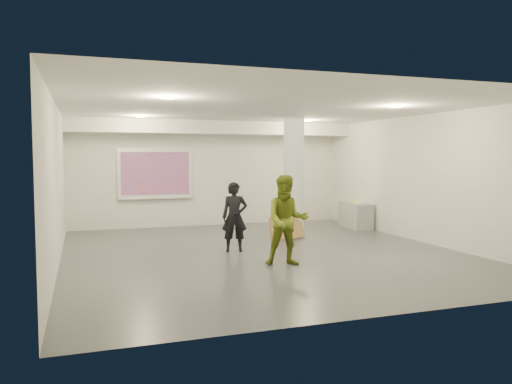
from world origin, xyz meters
name	(u,v)px	position (x,y,z in m)	size (l,w,h in m)	color
floor	(262,252)	(0.00, 0.00, 0.00)	(8.00, 9.00, 0.01)	#3C4044
ceiling	(262,109)	(0.00, 0.00, 3.00)	(8.00, 9.00, 0.01)	silver
wall_back	(210,174)	(0.00, 4.50, 1.50)	(8.00, 0.01, 3.00)	silver
wall_front	(386,198)	(0.00, -4.50, 1.50)	(8.00, 0.01, 3.00)	silver
wall_left	(57,185)	(-4.00, 0.00, 1.50)	(0.01, 9.00, 3.00)	silver
wall_right	(422,179)	(4.00, 0.00, 1.50)	(0.01, 9.00, 3.00)	silver
soffit_band	(215,128)	(0.00, 3.95, 2.82)	(8.00, 1.10, 0.36)	silver
downlight_nw	(141,116)	(-2.20, 2.50, 2.98)	(0.22, 0.22, 0.02)	#F5DD8B
downlight_ne	(308,121)	(2.20, 2.50, 2.98)	(0.22, 0.22, 0.02)	#F5DD8B
downlight_sw	(168,98)	(-2.20, -1.50, 2.98)	(0.22, 0.22, 0.02)	#F5DD8B
downlight_se	(396,107)	(2.20, -1.50, 2.98)	(0.22, 0.22, 0.02)	#F5DD8B
column	(294,177)	(1.50, 1.80, 1.50)	(0.52, 0.52, 3.00)	silver
projection_screen	(155,174)	(-1.60, 4.45, 1.53)	(2.10, 0.13, 1.42)	silver
credenza	(355,216)	(3.72, 2.52, 0.36)	(0.51, 1.23, 0.72)	gray
papers_stack	(357,203)	(3.74, 2.47, 0.73)	(0.25, 0.32, 0.02)	white
postit_pad	(356,202)	(3.77, 2.56, 0.73)	(0.24, 0.33, 0.03)	#FEFF26
cardboard_back	(294,226)	(1.37, 1.45, 0.31)	(0.57, 0.05, 0.62)	#986C42
cardboard_front	(280,229)	(0.93, 1.32, 0.28)	(0.51, 0.05, 0.56)	#986C42
woman	(235,217)	(-0.52, 0.29, 0.74)	(0.54, 0.35, 1.48)	black
man	(287,220)	(0.00, -1.33, 0.84)	(0.81, 0.63, 1.67)	olive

